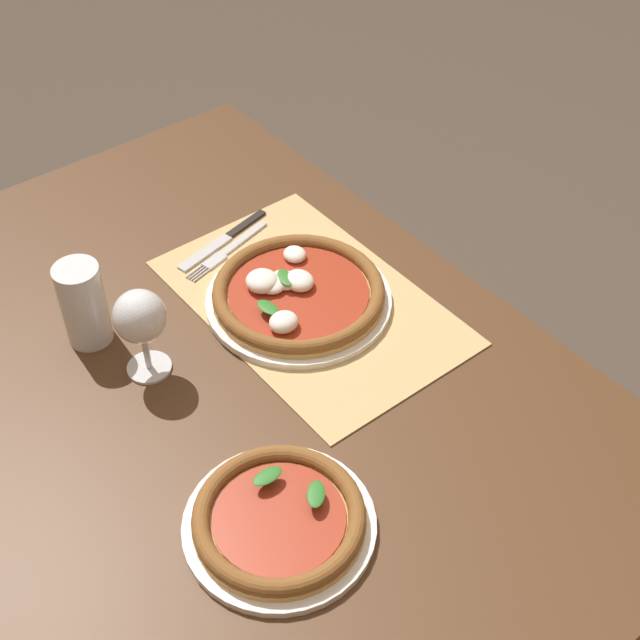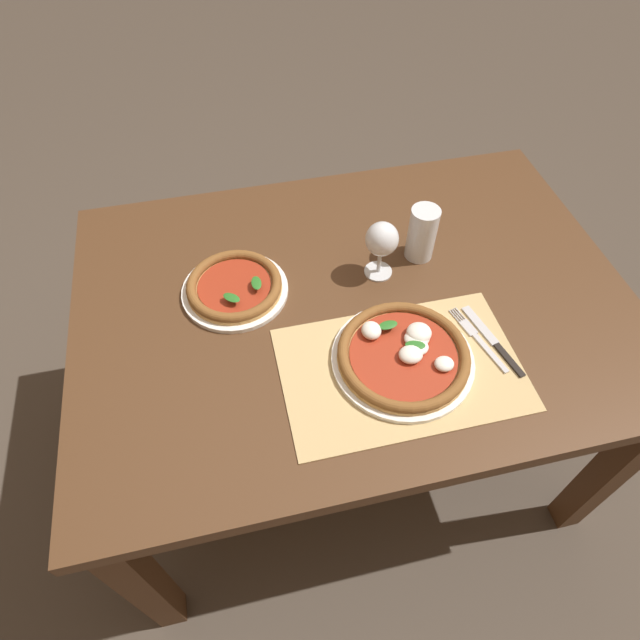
# 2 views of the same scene
# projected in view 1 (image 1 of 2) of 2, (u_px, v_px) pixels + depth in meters

# --- Properties ---
(ground_plane) EXTENTS (24.00, 24.00, 0.00)m
(ground_plane) POSITION_uv_depth(u_px,v_px,m) (243.00, 614.00, 1.89)
(ground_plane) COLOR #473D33
(dining_table) EXTENTS (1.34, 0.96, 0.74)m
(dining_table) POSITION_uv_depth(u_px,v_px,m) (219.00, 419.00, 1.44)
(dining_table) COLOR #4C301C
(dining_table) RESTS_ON ground
(paper_placemat) EXTENTS (0.52, 0.33, 0.00)m
(paper_placemat) POSITION_uv_depth(u_px,v_px,m) (310.00, 302.00, 1.50)
(paper_placemat) COLOR tan
(paper_placemat) RESTS_ON dining_table
(pizza_near) EXTENTS (0.31, 0.31, 0.05)m
(pizza_near) POSITION_uv_depth(u_px,v_px,m) (297.00, 294.00, 1.48)
(pizza_near) COLOR white
(pizza_near) RESTS_ON paper_placemat
(pizza_far) EXTENTS (0.26, 0.26, 0.04)m
(pizza_far) POSITION_uv_depth(u_px,v_px,m) (279.00, 520.00, 1.17)
(pizza_far) COLOR white
(pizza_far) RESTS_ON dining_table
(wine_glass) EXTENTS (0.08, 0.08, 0.16)m
(wine_glass) POSITION_uv_depth(u_px,v_px,m) (140.00, 320.00, 1.32)
(wine_glass) COLOR silver
(wine_glass) RESTS_ON dining_table
(pint_glass) EXTENTS (0.07, 0.07, 0.15)m
(pint_glass) POSITION_uv_depth(u_px,v_px,m) (84.00, 305.00, 1.39)
(pint_glass) COLOR silver
(pint_glass) RESTS_ON dining_table
(fork) EXTENTS (0.06, 0.20, 0.00)m
(fork) POSITION_uv_depth(u_px,v_px,m) (228.00, 251.00, 1.59)
(fork) COLOR #B7B7BC
(fork) RESTS_ON paper_placemat
(knife) EXTENTS (0.06, 0.21, 0.01)m
(knife) POSITION_uv_depth(u_px,v_px,m) (223.00, 240.00, 1.61)
(knife) COLOR black
(knife) RESTS_ON paper_placemat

